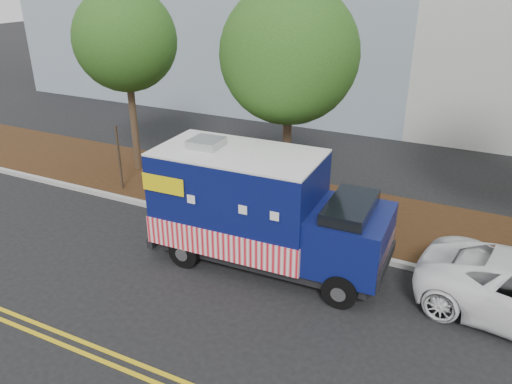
% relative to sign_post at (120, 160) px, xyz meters
% --- Properties ---
extents(ground, '(120.00, 120.00, 0.00)m').
position_rel_sign_post_xyz_m(ground, '(5.58, -1.96, -1.20)').
color(ground, black).
rests_on(ground, ground).
extents(curb, '(120.00, 0.18, 0.15)m').
position_rel_sign_post_xyz_m(curb, '(5.58, -0.56, -1.12)').
color(curb, '#9E9E99').
rests_on(curb, ground).
extents(mulch_strip, '(120.00, 4.00, 0.15)m').
position_rel_sign_post_xyz_m(mulch_strip, '(5.58, 1.54, -1.12)').
color(mulch_strip, black).
rests_on(mulch_strip, ground).
extents(centerline_near, '(120.00, 0.10, 0.01)m').
position_rel_sign_post_xyz_m(centerline_near, '(5.58, -6.41, -1.19)').
color(centerline_near, gold).
rests_on(centerline_near, ground).
extents(centerline_far, '(120.00, 0.10, 0.01)m').
position_rel_sign_post_xyz_m(centerline_far, '(5.58, -6.66, -1.19)').
color(centerline_far, gold).
rests_on(centerline_far, ground).
extents(tree_a, '(3.56, 3.56, 6.66)m').
position_rel_sign_post_xyz_m(tree_a, '(-0.74, 1.80, 3.67)').
color(tree_a, '#38281C').
rests_on(tree_a, ground).
extents(tree_b, '(3.94, 3.94, 6.89)m').
position_rel_sign_post_xyz_m(tree_b, '(5.67, 1.08, 3.71)').
color(tree_b, '#38281C').
rests_on(tree_b, ground).
extents(sign_post, '(0.06, 0.06, 2.40)m').
position_rel_sign_post_xyz_m(sign_post, '(0.00, 0.00, 0.00)').
color(sign_post, '#473828').
rests_on(sign_post, ground).
extents(food_truck, '(6.16, 2.49, 3.21)m').
position_rel_sign_post_xyz_m(food_truck, '(6.16, -1.94, 0.25)').
color(food_truck, black).
rests_on(food_truck, ground).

